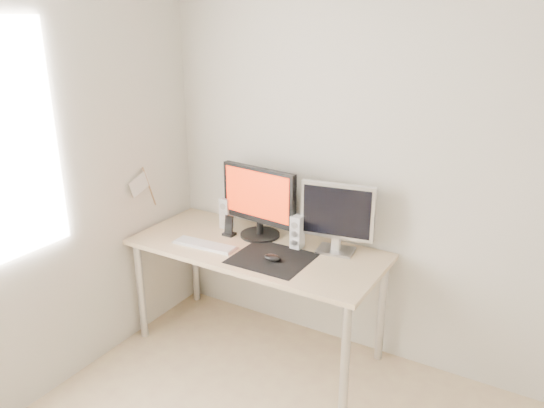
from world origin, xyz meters
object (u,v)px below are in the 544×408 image
at_px(main_monitor, 259,200).
at_px(speaker_right, 297,232).
at_px(second_monitor, 337,215).
at_px(speaker_left, 226,213).
at_px(mouse, 272,258).
at_px(desk, 257,258).
at_px(keyboard, 205,245).
at_px(phone_dock, 229,229).

height_order(main_monitor, speaker_right, main_monitor).
xyz_separation_m(second_monitor, speaker_left, (-0.80, -0.02, -0.13)).
distance_m(mouse, desk, 0.25).
bearing_deg(main_monitor, keyboard, -125.12).
xyz_separation_m(main_monitor, keyboard, (-0.21, -0.30, -0.25)).
bearing_deg(phone_dock, speaker_left, 131.54).
distance_m(desk, speaker_left, 0.43).
relative_size(desk, speaker_left, 7.53).
bearing_deg(second_monitor, main_monitor, -176.04).
xyz_separation_m(speaker_left, speaker_right, (0.57, -0.05, 0.00)).
distance_m(keyboard, phone_dock, 0.22).
height_order(speaker_right, phone_dock, speaker_right).
xyz_separation_m(mouse, desk, (-0.19, 0.13, -0.10)).
height_order(mouse, main_monitor, main_monitor).
height_order(keyboard, phone_dock, phone_dock).
bearing_deg(speaker_right, keyboard, -152.08).
xyz_separation_m(main_monitor, speaker_left, (-0.27, 0.02, -0.15)).
bearing_deg(desk, speaker_right, 27.87).
bearing_deg(desk, speaker_left, 153.77).
xyz_separation_m(speaker_left, keyboard, (0.06, -0.32, -0.10)).
relative_size(mouse, speaker_right, 0.51).
xyz_separation_m(main_monitor, second_monitor, (0.53, 0.04, -0.01)).
relative_size(second_monitor, speaker_right, 2.12).
distance_m(speaker_left, phone_dock, 0.15).
bearing_deg(speaker_right, phone_dock, -173.78).
bearing_deg(desk, keyboard, -152.05).
bearing_deg(main_monitor, speaker_right, -6.33).
height_order(mouse, speaker_left, speaker_left).
height_order(main_monitor, second_monitor, main_monitor).
xyz_separation_m(desk, phone_dock, (-0.25, 0.07, 0.12)).
bearing_deg(speaker_left, keyboard, -79.81).
relative_size(main_monitor, speaker_right, 2.60).
bearing_deg(second_monitor, mouse, -130.41).
distance_m(desk, main_monitor, 0.37).
xyz_separation_m(speaker_right, phone_dock, (-0.48, -0.05, -0.06)).
xyz_separation_m(mouse, speaker_right, (0.04, 0.24, 0.08)).
height_order(speaker_left, speaker_right, same).
height_order(second_monitor, phone_dock, second_monitor).
relative_size(speaker_left, speaker_right, 1.00).
xyz_separation_m(desk, keyboard, (-0.29, -0.15, 0.09)).
relative_size(speaker_right, phone_dock, 1.56).
height_order(main_monitor, phone_dock, main_monitor).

